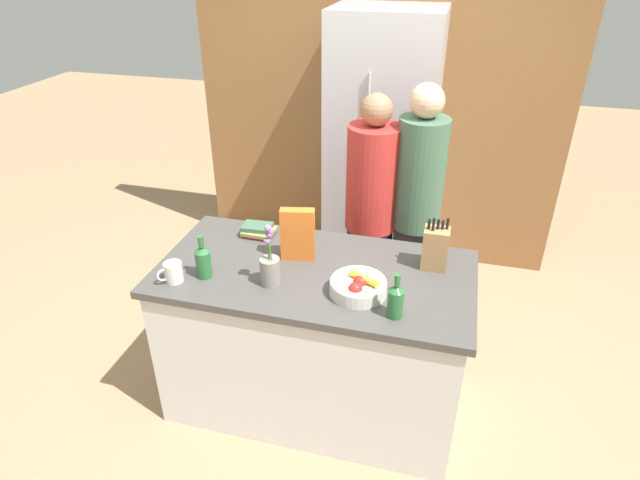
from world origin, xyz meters
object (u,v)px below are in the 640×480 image
at_px(flower_vase, 270,267).
at_px(bottle_vinegar, 203,261).
at_px(fruit_bowl, 358,286).
at_px(cereal_box, 298,234).
at_px(coffee_mug, 173,272).
at_px(person_in_blue, 417,203).
at_px(book_stack, 259,230).
at_px(bottle_oil, 396,300).
at_px(person_at_sink, 371,207).
at_px(refrigerator, 381,154).
at_px(knife_block, 435,248).

relative_size(flower_vase, bottle_vinegar, 1.46).
distance_m(fruit_bowl, cereal_box, 0.45).
height_order(coffee_mug, person_in_blue, person_in_blue).
distance_m(fruit_bowl, book_stack, 0.78).
height_order(book_stack, person_in_blue, person_in_blue).
distance_m(coffee_mug, bottle_oil, 1.09).
bearing_deg(person_at_sink, refrigerator, 103.51).
relative_size(flower_vase, person_in_blue, 0.20).
height_order(refrigerator, flower_vase, refrigerator).
distance_m(cereal_box, bottle_oil, 0.67).
height_order(refrigerator, person_in_blue, refrigerator).
xyz_separation_m(fruit_bowl, coffee_mug, (-0.90, -0.13, 0.01)).
bearing_deg(bottle_vinegar, book_stack, 76.73).
bearing_deg(bottle_oil, refrigerator, 101.32).
bearing_deg(book_stack, cereal_box, -32.14).
bearing_deg(bottle_oil, fruit_bowl, 146.29).
height_order(flower_vase, person_at_sink, person_at_sink).
xyz_separation_m(fruit_bowl, person_at_sink, (-0.10, 0.89, -0.03)).
xyz_separation_m(bottle_oil, person_at_sink, (-0.29, 1.02, -0.07)).
xyz_separation_m(refrigerator, flower_vase, (-0.27, -1.64, -0.00)).
xyz_separation_m(fruit_bowl, flower_vase, (-0.43, -0.03, 0.05)).
distance_m(refrigerator, knife_block, 1.37).
relative_size(knife_block, person_in_blue, 0.17).
bearing_deg(person_in_blue, coffee_mug, -129.32).
bearing_deg(fruit_bowl, person_at_sink, 96.14).
bearing_deg(coffee_mug, refrigerator, 66.89).
bearing_deg(bottle_oil, book_stack, 147.35).
bearing_deg(bottle_oil, coffee_mug, -179.82).
relative_size(knife_block, bottle_oil, 1.30).
bearing_deg(bottle_vinegar, coffee_mug, -148.29).
bearing_deg(bottle_vinegar, person_at_sink, 54.40).
relative_size(fruit_bowl, book_stack, 1.47).
height_order(cereal_box, person_in_blue, person_in_blue).
distance_m(coffee_mug, person_at_sink, 1.30).
xyz_separation_m(knife_block, flower_vase, (-0.76, -0.36, -0.02)).
relative_size(refrigerator, bottle_vinegar, 8.62).
bearing_deg(person_in_blue, fruit_bowl, -94.42).
height_order(refrigerator, knife_block, refrigerator).
relative_size(refrigerator, knife_block, 6.89).
bearing_deg(person_in_blue, flower_vase, -116.33).
xyz_separation_m(cereal_box, bottle_vinegar, (-0.40, -0.29, -0.05)).
bearing_deg(fruit_bowl, bottle_oil, -33.71).
bearing_deg(cereal_box, book_stack, 147.86).
xyz_separation_m(fruit_bowl, knife_block, (0.33, 0.33, 0.07)).
distance_m(fruit_bowl, coffee_mug, 0.91).
bearing_deg(knife_block, person_in_blue, 104.32).
relative_size(cereal_box, book_stack, 1.53).
xyz_separation_m(refrigerator, bottle_oil, (0.35, -1.74, -0.01)).
height_order(coffee_mug, person_at_sink, person_at_sink).
bearing_deg(book_stack, bottle_vinegar, -103.27).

